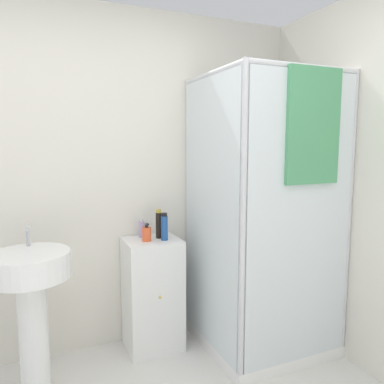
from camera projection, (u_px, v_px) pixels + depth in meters
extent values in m
cube|color=silver|center=(81.00, 182.00, 2.68)|extent=(6.40, 0.06, 2.50)
cube|color=white|center=(259.00, 336.00, 2.90)|extent=(0.88, 0.88, 0.09)
cylinder|color=silver|center=(275.00, 203.00, 3.33)|extent=(0.04, 0.04, 2.01)
cylinder|color=silver|center=(188.00, 209.00, 2.99)|extent=(0.04, 0.04, 2.01)
cylinder|color=silver|center=(348.00, 220.00, 2.56)|extent=(0.04, 0.04, 2.01)
cylinder|color=silver|center=(243.00, 232.00, 2.23)|extent=(0.04, 0.04, 2.01)
cylinder|color=silver|center=(305.00, 67.00, 2.27)|extent=(0.84, 0.04, 0.04)
cylinder|color=silver|center=(236.00, 86.00, 3.03)|extent=(0.84, 0.04, 0.04)
cylinder|color=silver|center=(212.00, 73.00, 2.48)|extent=(0.04, 0.84, 0.04)
cylinder|color=silver|center=(312.00, 81.00, 2.82)|extent=(0.04, 0.84, 0.04)
cube|color=silver|center=(301.00, 222.00, 2.38)|extent=(0.80, 0.01, 1.88)
cube|color=silver|center=(210.00, 215.00, 2.60)|extent=(0.01, 0.80, 1.88)
cylinder|color=#B7BABF|center=(259.00, 224.00, 3.21)|extent=(0.02, 0.02, 1.51)
cylinder|color=#B7BABF|center=(265.00, 132.00, 3.06)|extent=(0.07, 0.07, 0.04)
cube|color=#4C9966|center=(314.00, 126.00, 2.31)|extent=(0.40, 0.03, 0.71)
cube|color=white|center=(153.00, 294.00, 2.79)|extent=(0.40, 0.34, 0.83)
sphere|color=gold|center=(160.00, 297.00, 2.62)|extent=(0.02, 0.02, 0.02)
cylinder|color=white|center=(34.00, 338.00, 2.23)|extent=(0.17, 0.17, 0.75)
cylinder|color=white|center=(29.00, 265.00, 2.18)|extent=(0.47, 0.47, 0.15)
cylinder|color=#B7BABF|center=(28.00, 236.00, 2.30)|extent=(0.02, 0.02, 0.13)
cube|color=#B7BABF|center=(28.00, 228.00, 2.27)|extent=(0.02, 0.07, 0.02)
cylinder|color=#E5562D|center=(147.00, 234.00, 2.68)|extent=(0.07, 0.07, 0.10)
cylinder|color=black|center=(147.00, 226.00, 2.67)|extent=(0.02, 0.02, 0.02)
cube|color=black|center=(147.00, 224.00, 2.66)|extent=(0.02, 0.04, 0.01)
cylinder|color=black|center=(159.00, 225.00, 2.76)|extent=(0.04, 0.04, 0.19)
cylinder|color=gold|center=(159.00, 211.00, 2.74)|extent=(0.04, 0.04, 0.02)
cylinder|color=#1E4C93|center=(164.00, 228.00, 2.70)|extent=(0.05, 0.05, 0.18)
cylinder|color=black|center=(164.00, 215.00, 2.69)|extent=(0.04, 0.04, 0.02)
cylinder|color=#B299C6|center=(142.00, 229.00, 2.79)|extent=(0.05, 0.05, 0.12)
cylinder|color=silver|center=(142.00, 220.00, 2.78)|extent=(0.02, 0.02, 0.02)
cube|color=silver|center=(142.00, 218.00, 2.77)|extent=(0.01, 0.03, 0.01)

